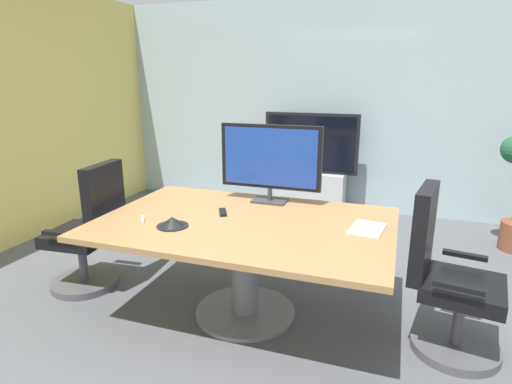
# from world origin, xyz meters

# --- Properties ---
(ground_plane) EXTENTS (7.35, 7.35, 0.00)m
(ground_plane) POSITION_xyz_m (0.00, 0.00, 0.00)
(ground_plane) COLOR #515459
(wall_back_glass_partition) EXTENTS (5.66, 0.10, 2.73)m
(wall_back_glass_partition) POSITION_xyz_m (0.00, 3.18, 1.37)
(wall_back_glass_partition) COLOR #9EB2B7
(wall_back_glass_partition) RESTS_ON ground
(conference_table) EXTENTS (2.10, 1.38, 0.75)m
(conference_table) POSITION_xyz_m (0.01, 0.22, 0.59)
(conference_table) COLOR olive
(conference_table) RESTS_ON ground
(office_chair_left) EXTENTS (0.61, 0.59, 1.09)m
(office_chair_left) POSITION_xyz_m (-1.37, 0.19, 0.46)
(office_chair_left) COLOR #4C4C51
(office_chair_left) RESTS_ON ground
(office_chair_right) EXTENTS (0.63, 0.61, 1.09)m
(office_chair_right) POSITION_xyz_m (1.38, 0.26, 0.46)
(office_chair_right) COLOR #4C4C51
(office_chair_right) RESTS_ON ground
(tv_monitor) EXTENTS (0.84, 0.18, 0.64)m
(tv_monitor) POSITION_xyz_m (0.03, 0.74, 1.11)
(tv_monitor) COLOR #333338
(tv_monitor) RESTS_ON conference_table
(wall_display_unit) EXTENTS (1.20, 0.36, 1.31)m
(wall_display_unit) POSITION_xyz_m (-0.06, 2.82, 0.44)
(wall_display_unit) COLOR #B7BABC
(wall_display_unit) RESTS_ON ground
(conference_phone) EXTENTS (0.22, 0.22, 0.07)m
(conference_phone) POSITION_xyz_m (-0.43, -0.06, 0.78)
(conference_phone) COLOR black
(conference_phone) RESTS_ON conference_table
(remote_control) EXTENTS (0.12, 0.17, 0.02)m
(remote_control) POSITION_xyz_m (-0.21, 0.32, 0.76)
(remote_control) COLOR black
(remote_control) RESTS_ON conference_table
(whiteboard_marker) EXTENTS (0.09, 0.12, 0.02)m
(whiteboard_marker) POSITION_xyz_m (-0.69, -0.02, 0.76)
(whiteboard_marker) COLOR silver
(whiteboard_marker) RESTS_ON conference_table
(paper_notepad) EXTENTS (0.25, 0.32, 0.01)m
(paper_notepad) POSITION_xyz_m (0.86, 0.34, 0.76)
(paper_notepad) COLOR white
(paper_notepad) RESTS_ON conference_table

